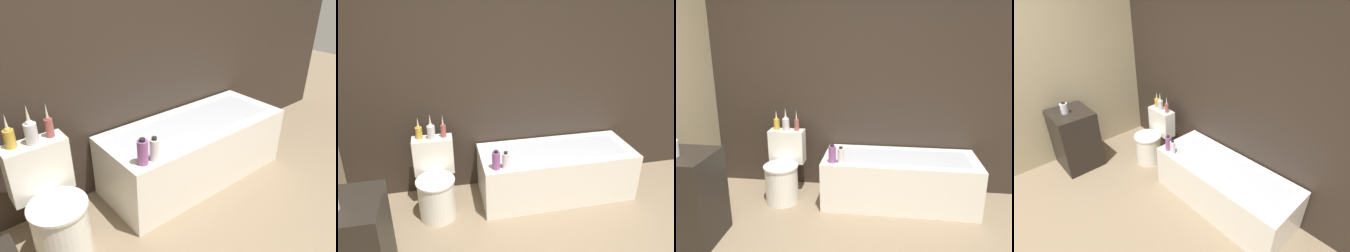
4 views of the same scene
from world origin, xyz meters
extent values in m
cube|color=#332821|center=(0.00, 2.22, 1.30)|extent=(6.40, 0.06, 2.60)
cube|color=white|center=(0.72, 1.83, 0.27)|extent=(1.67, 0.67, 0.54)
cube|color=#B7BCC6|center=(0.72, 1.83, 0.54)|extent=(1.47, 0.47, 0.01)
cylinder|color=white|center=(-0.59, 1.68, 0.21)|extent=(0.36, 0.36, 0.42)
cylinder|color=white|center=(-0.59, 1.68, 0.43)|extent=(0.38, 0.38, 0.02)
cube|color=white|center=(-0.59, 1.95, 0.57)|extent=(0.41, 0.18, 0.39)
cube|color=black|center=(-1.23, 0.89, 0.42)|extent=(0.59, 0.51, 0.84)
cylinder|color=gold|center=(-0.71, 1.97, 0.82)|extent=(0.07, 0.07, 0.12)
sphere|color=gold|center=(-0.71, 1.97, 0.88)|extent=(0.04, 0.04, 0.04)
cone|color=beige|center=(-0.71, 1.97, 0.94)|extent=(0.02, 0.02, 0.11)
cylinder|color=silver|center=(-0.59, 1.94, 0.83)|extent=(0.08, 0.08, 0.14)
sphere|color=silver|center=(-0.59, 1.94, 0.90)|extent=(0.05, 0.05, 0.05)
cone|color=beige|center=(-0.59, 1.94, 0.97)|extent=(0.03, 0.03, 0.13)
cylinder|color=#994C47|center=(-0.47, 1.96, 0.83)|extent=(0.05, 0.05, 0.13)
sphere|color=#994C47|center=(-0.47, 1.96, 0.89)|extent=(0.04, 0.04, 0.04)
cone|color=beige|center=(-0.47, 1.96, 0.95)|extent=(0.02, 0.02, 0.11)
cylinder|color=#8C4C8C|center=(0.01, 1.59, 0.63)|extent=(0.08, 0.08, 0.18)
cylinder|color=black|center=(0.01, 1.59, 0.73)|extent=(0.04, 0.04, 0.02)
cylinder|color=silver|center=(0.10, 1.58, 0.62)|extent=(0.07, 0.07, 0.16)
cylinder|color=black|center=(0.10, 1.58, 0.72)|extent=(0.04, 0.04, 0.02)
camera|label=1|loc=(-1.05, 0.01, 1.81)|focal=35.00mm
camera|label=2|loc=(-0.48, -1.11, 2.23)|focal=35.00mm
camera|label=3|loc=(0.54, -1.56, 1.87)|focal=35.00mm
camera|label=4|loc=(2.12, -0.10, 2.42)|focal=28.00mm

